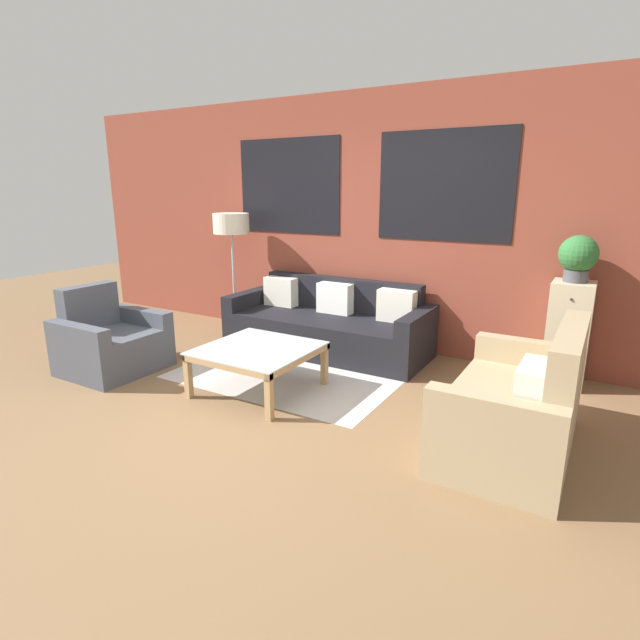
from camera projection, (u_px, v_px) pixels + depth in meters
ground_plane at (223, 418)px, 3.98m from camera, size 16.00×16.00×0.00m
wall_back_brick at (361, 222)px, 5.65m from camera, size 8.40×0.09×2.80m
rug at (295, 370)px, 5.03m from camera, size 2.14×1.68×0.00m
couch_dark at (328, 326)px, 5.60m from camera, size 2.27×0.88×0.78m
settee_vintage at (518, 409)px, 3.43m from camera, size 0.80×1.42×0.92m
armchair_corner at (111, 343)px, 4.99m from camera, size 0.80×0.88×0.84m
coffee_table at (258, 354)px, 4.44m from camera, size 0.94×0.94×0.41m
floor_lamp at (231, 228)px, 6.08m from camera, size 0.44×0.44×1.48m
drawer_cabinet at (568, 334)px, 4.56m from camera, size 0.35×0.39×0.97m
potted_plant at (578, 256)px, 4.38m from camera, size 0.33×0.33×0.41m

